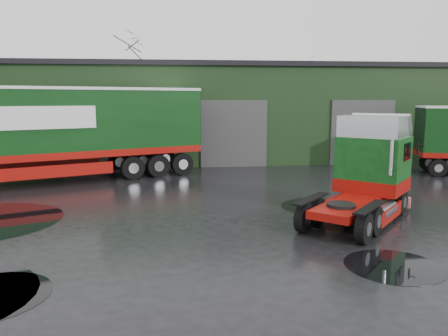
% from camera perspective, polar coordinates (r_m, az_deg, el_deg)
% --- Properties ---
extents(ground, '(100.00, 100.00, 0.00)m').
position_cam_1_polar(ground, '(12.72, 0.21, -9.60)').
color(ground, black).
extents(warehouse, '(32.40, 12.40, 6.30)m').
position_cam_1_polar(warehouse, '(32.17, -0.06, 7.39)').
color(warehouse, black).
rests_on(warehouse, ground).
extents(hero_tractor, '(5.59, 5.85, 3.53)m').
position_cam_1_polar(hero_tractor, '(14.87, 17.07, -0.26)').
color(hero_tractor, '#0E4414').
rests_on(hero_tractor, ground).
extents(trailer_left, '(15.04, 8.81, 4.68)m').
position_cam_1_polar(trailer_left, '(22.91, -21.70, 4.06)').
color(trailer_left, silver).
rests_on(trailer_left, ground).
extents(tree_back_a, '(4.40, 4.40, 9.50)m').
position_cam_1_polar(tree_back_a, '(42.26, -12.52, 9.73)').
color(tree_back_a, black).
rests_on(tree_back_a, ground).
extents(tree_back_b, '(4.40, 4.40, 7.50)m').
position_cam_1_polar(tree_back_b, '(43.48, 9.21, 8.48)').
color(tree_back_b, black).
rests_on(tree_back_b, ground).
extents(puddle_1, '(2.85, 2.85, 0.01)m').
position_cam_1_polar(puddle_1, '(17.10, 12.21, -4.93)').
color(puddle_1, black).
rests_on(puddle_1, ground).
extents(puddle_3, '(2.40, 2.40, 0.01)m').
position_cam_1_polar(puddle_3, '(11.74, 21.31, -11.85)').
color(puddle_3, black).
rests_on(puddle_3, ground).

